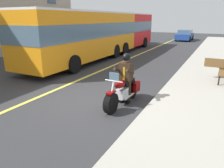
{
  "coord_description": "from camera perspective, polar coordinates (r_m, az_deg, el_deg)",
  "views": [
    {
      "loc": [
        6.1,
        3.84,
        2.84
      ],
      "look_at": [
        0.12,
        0.8,
        0.75
      ],
      "focal_mm": 33.84,
      "sensor_mm": 36.0,
      "label": 1
    }
  ],
  "objects": [
    {
      "name": "ground_plane",
      "position": [
        7.75,
        -4.91,
        -4.27
      ],
      "size": [
        80.0,
        80.0,
        0.0
      ],
      "primitive_type": "plane",
      "color": "#333335"
    },
    {
      "name": "motorcycle_main",
      "position": [
        7.22,
        3.04,
        -2.07
      ],
      "size": [
        2.22,
        0.64,
        1.26
      ],
      "color": "black",
      "rests_on": "ground_plane"
    },
    {
      "name": "rider_main",
      "position": [
        7.21,
        3.77,
        2.75
      ],
      "size": [
        0.63,
        0.56,
        1.74
      ],
      "color": "black",
      "rests_on": "ground_plane"
    },
    {
      "name": "bus_near",
      "position": [
        14.62,
        -6.72,
        13.4
      ],
      "size": [
        11.05,
        2.7,
        3.3
      ],
      "color": "orange",
      "rests_on": "ground_plane"
    },
    {
      "name": "lane_center_stripe",
      "position": [
        8.92,
        -15.93,
        -1.95
      ],
      "size": [
        60.0,
        0.16,
        0.01
      ],
      "primitive_type": "cube",
      "color": "#E5DB4C",
      "rests_on": "ground_plane"
    },
    {
      "name": "bus_far",
      "position": [
        19.27,
        1.97,
        14.42
      ],
      "size": [
        11.05,
        2.7,
        3.3
      ],
      "color": "red",
      "rests_on": "ground_plane"
    },
    {
      "name": "car_silver",
      "position": [
        30.73,
        19.06,
        12.38
      ],
      "size": [
        4.6,
        1.92,
        1.4
      ],
      "color": "navy",
      "rests_on": "ground_plane"
    }
  ]
}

